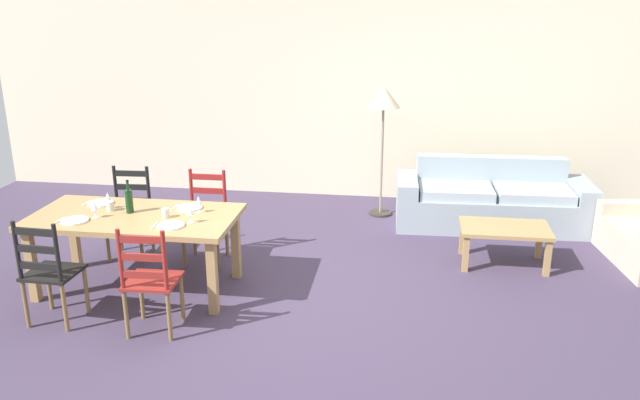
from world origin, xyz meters
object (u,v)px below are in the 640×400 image
(dining_chair_far_left, at_px, (130,213))
(wine_glass_far_left, at_px, (108,197))
(dining_chair_near_left, at_px, (49,272))
(standing_lamp, at_px, (384,105))
(coffee_cup_secondary, at_px, (110,206))
(coffee_table, at_px, (505,233))
(coffee_cup_primary, at_px, (166,213))
(wine_glass_near_left, at_px, (94,206))
(couch, at_px, (491,202))
(wine_glass_far_right, at_px, (199,201))
(dining_table, at_px, (135,223))
(dining_chair_near_right, at_px, (150,280))
(wine_bottle, at_px, (129,201))
(wine_glass_near_right, at_px, (190,211))
(dining_chair_far_right, at_px, (206,217))

(dining_chair_far_left, distance_m, wine_glass_far_left, 0.75)
(dining_chair_near_left, relative_size, standing_lamp, 0.59)
(coffee_cup_secondary, xyz_separation_m, coffee_table, (3.78, 1.00, -0.44))
(coffee_cup_primary, relative_size, coffee_table, 0.10)
(wine_glass_near_left, distance_m, coffee_cup_secondary, 0.22)
(wine_glass_far_left, xyz_separation_m, couch, (3.83, 2.16, -0.57))
(dining_chair_far_left, xyz_separation_m, wine_glass_far_right, (0.99, -0.63, 0.38))
(dining_table, xyz_separation_m, dining_chair_near_right, (0.45, -0.78, -0.19))
(wine_bottle, bearing_deg, dining_chair_near_right, -58.24)
(dining_table, bearing_deg, dining_chair_near_left, -121.28)
(dining_table, relative_size, wine_glass_far_right, 11.80)
(wine_glass_far_left, xyz_separation_m, standing_lamp, (2.48, 2.34, 0.55))
(coffee_cup_primary, relative_size, coffee_cup_secondary, 1.00)
(dining_chair_near_left, relative_size, couch, 0.42)
(dining_chair_near_right, distance_m, wine_glass_near_right, 0.76)
(dining_chair_near_right, distance_m, wine_glass_near_left, 1.07)
(dining_table, height_order, coffee_cup_primary, coffee_cup_primary)
(dining_chair_near_left, relative_size, dining_chair_far_left, 1.00)
(coffee_cup_secondary, bearing_deg, wine_glass_far_right, 4.80)
(dining_table, distance_m, wine_glass_near_left, 0.39)
(dining_chair_far_right, bearing_deg, dining_chair_near_left, -120.23)
(dining_table, distance_m, couch, 4.21)
(dining_chair_far_right, height_order, wine_glass_far_left, dining_chair_far_right)
(dining_chair_far_right, relative_size, wine_glass_far_right, 5.96)
(dining_chair_far_left, height_order, coffee_cup_secondary, dining_chair_far_left)
(dining_chair_far_left, bearing_deg, wine_glass_far_right, -32.42)
(wine_glass_far_left, bearing_deg, dining_chair_far_right, 40.34)
(dining_chair_far_right, distance_m, wine_glass_far_right, 0.74)
(dining_chair_far_left, bearing_deg, coffee_table, 4.35)
(dining_chair_far_right, relative_size, coffee_cup_primary, 10.67)
(dining_chair_near_left, xyz_separation_m, wine_glass_near_left, (0.14, 0.61, 0.38))
(dining_chair_near_left, distance_m, wine_glass_far_right, 1.41)
(dining_chair_near_right, height_order, wine_glass_near_right, dining_chair_near_right)
(wine_glass_far_left, distance_m, coffee_cup_primary, 0.66)
(wine_bottle, bearing_deg, coffee_cup_secondary, 173.11)
(wine_bottle, relative_size, wine_glass_near_right, 1.96)
(wine_glass_near_left, bearing_deg, coffee_table, 17.50)
(dining_chair_near_right, bearing_deg, standing_lamp, 62.25)
(wine_glass_far_left, bearing_deg, dining_chair_near_right, -50.06)
(dining_table, bearing_deg, dining_chair_far_right, 60.82)
(dining_chair_far_right, bearing_deg, dining_chair_far_left, 179.07)
(dining_chair_far_left, xyz_separation_m, couch, (3.93, 1.51, -0.19))
(wine_glass_near_right, relative_size, wine_glass_far_left, 1.00)
(wine_glass_near_right, height_order, wine_glass_far_right, same)
(wine_glass_far_right, bearing_deg, couch, 36.14)
(wine_glass_near_right, bearing_deg, wine_glass_near_left, 179.73)
(dining_chair_near_right, xyz_separation_m, coffee_cup_secondary, (-0.72, 0.86, 0.32))
(wine_glass_far_left, distance_m, standing_lamp, 3.45)
(wine_glass_near_right, xyz_separation_m, couch, (2.92, 2.43, -0.57))
(couch, distance_m, coffee_table, 1.22)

